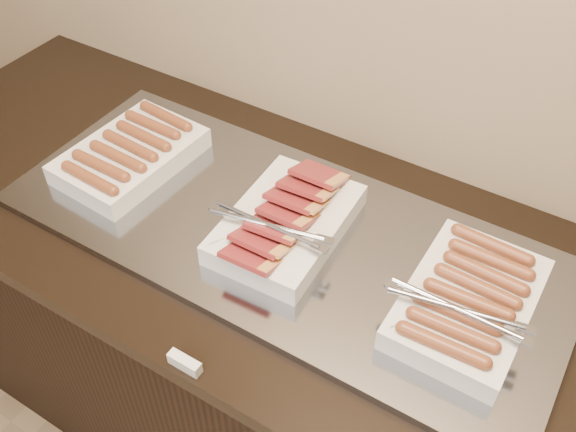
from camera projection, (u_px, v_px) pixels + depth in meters
The scene contains 6 objects.
counter at pixel (279, 353), 1.68m from camera, with size 2.06×0.76×0.90m.
warming_tray at pixel (281, 233), 1.36m from camera, with size 1.20×0.50×0.02m, color gray.
dish_left at pixel (131, 154), 1.48m from camera, with size 0.23×0.33×0.07m.
dish_center at pixel (285, 222), 1.32m from camera, with size 0.27×0.35×0.09m.
dish_right at pixel (467, 302), 1.17m from camera, with size 0.26×0.33×0.08m.
label_holder at pixel (185, 363), 1.13m from camera, with size 0.06×0.02×0.03m, color silver.
Camera 1 is at (0.52, 1.34, 1.89)m, focal length 40.00 mm.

